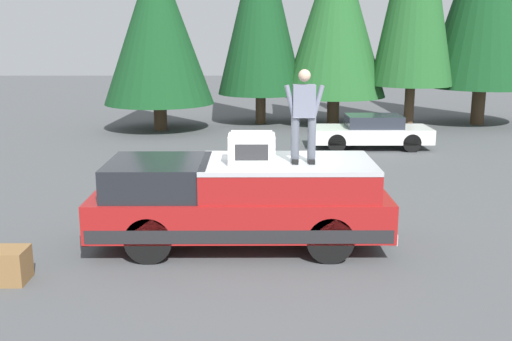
# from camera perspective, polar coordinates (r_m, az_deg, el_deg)

# --- Properties ---
(ground_plane) EXTENTS (90.00, 90.00, 0.00)m
(ground_plane) POSITION_cam_1_polar(r_m,az_deg,el_deg) (12.04, 1.53, -6.36)
(ground_plane) COLOR #4C4F51
(pickup_truck) EXTENTS (2.01, 5.54, 1.65)m
(pickup_truck) POSITION_cam_1_polar(r_m,az_deg,el_deg) (11.37, -1.47, -2.91)
(pickup_truck) COLOR maroon
(pickup_truck) RESTS_ON ground
(compressor_unit) EXTENTS (0.65, 0.84, 0.56)m
(compressor_unit) POSITION_cam_1_polar(r_m,az_deg,el_deg) (10.95, -0.42, 2.13)
(compressor_unit) COLOR white
(compressor_unit) RESTS_ON pickup_truck
(person_on_truck_bed) EXTENTS (0.29, 0.72, 1.69)m
(person_on_truck_bed) POSITION_cam_1_polar(r_m,az_deg,el_deg) (10.89, 4.54, 5.36)
(person_on_truck_bed) COLOR #4C515B
(person_on_truck_bed) RESTS_ON pickup_truck
(parked_car_white) EXTENTS (1.64, 4.10, 1.16)m
(parked_car_white) POSITION_cam_1_polar(r_m,az_deg,el_deg) (21.46, 10.81, 3.63)
(parked_car_white) COLOR white
(parked_car_white) RESTS_ON ground
(wooden_crate) EXTENTS (0.56, 0.56, 0.56)m
(wooden_crate) POSITION_cam_1_polar(r_m,az_deg,el_deg) (10.70, -22.21, -8.30)
(wooden_crate) COLOR olive
(wooden_crate) RESTS_ON ground
(conifer_center_left) EXTENTS (4.42, 4.42, 8.19)m
(conifer_center_left) POSITION_cam_1_polar(r_m,az_deg,el_deg) (26.59, 7.55, 14.42)
(conifer_center_left) COLOR #4C3826
(conifer_center_left) RESTS_ON ground
(conifer_center_right) EXTENTS (3.73, 3.73, 8.90)m
(conifer_center_right) POSITION_cam_1_polar(r_m,az_deg,el_deg) (26.67, 0.46, 15.39)
(conifer_center_right) COLOR #4C3826
(conifer_center_right) RESTS_ON ground
(conifer_right) EXTENTS (4.46, 4.46, 7.29)m
(conifer_right) POSITION_cam_1_polar(r_m,az_deg,el_deg) (25.12, -9.31, 13.29)
(conifer_right) COLOR #4C3826
(conifer_right) RESTS_ON ground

